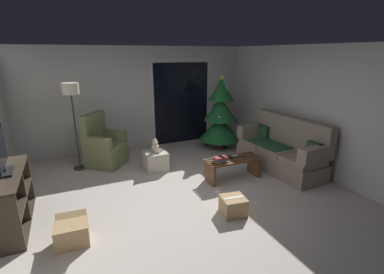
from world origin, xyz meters
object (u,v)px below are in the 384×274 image
Objects in this scene: cell_phone at (222,156)px; ottoman at (156,161)px; media_shelf at (7,203)px; book_stack at (220,159)px; teddy_bear_cream at (156,147)px; armchair at (104,147)px; television at (0,151)px; cardboard_box_taped_mid_floor at (233,206)px; couch at (282,150)px; christmas_tree at (220,116)px; cardboard_box_open_near_shelf at (72,234)px; floor_lamp at (71,97)px; remote_black at (230,158)px; remote_silver at (235,156)px; remote_white at (224,157)px; remote_graphite at (243,156)px; coffee_table at (233,165)px.

cell_phone is 0.33× the size of ottoman.
book_stack is at bearing -0.15° from media_shelf.
teddy_bear_cream is at bearing 23.75° from media_shelf.
armchair is at bearing 142.60° from ottoman.
cardboard_box_taped_mid_floor is (2.97, -1.05, -0.97)m from television.
couch reaches higher than cell_phone.
cardboard_box_open_near_shelf is (-3.59, -2.50, -0.68)m from christmas_tree.
media_shelf is 2.67m from ottoman.
cardboard_box_open_near_shelf reaches higher than cardboard_box_taped_mid_floor.
cardboard_box_open_near_shelf is at bearing -145.21° from christmas_tree.
christmas_tree is 1.04× the size of floor_lamp.
remote_black is 3.30m from floor_lamp.
remote_silver and remote_white have the same top height.
couch is 4.87m from television.
floor_lamp is 2.04m from television.
ottoman is at bearing 120.15° from cell_phone.
remote_graphite is 1.83m from christmas_tree.
book_stack reaches higher than cardboard_box_taped_mid_floor.
coffee_table is 2.17× the size of cardboard_box_open_near_shelf.
media_shelf is (-3.88, -0.05, -0.05)m from remote_graphite.
cell_phone is (-1.49, -0.07, 0.13)m from couch.
media_shelf is at bearing 136.33° from cardboard_box_open_near_shelf.
remote_graphite is 1.39m from cardboard_box_taped_mid_floor.
book_stack is 0.30× the size of television.
remote_white is 0.14× the size of armchair.
remote_silver is 0.08× the size of christmas_tree.
cardboard_box_taped_mid_floor is at bearing 133.97° from remote_silver.
couch is 1.50m from cell_phone.
remote_graphite is (0.23, 0.00, 0.15)m from coffee_table.
coffee_table is at bearing 118.81° from remote_silver.
television is 2.68m from teddy_bear_cream.
cardboard_box_open_near_shelf is (0.76, -0.73, -0.23)m from media_shelf.
book_stack reaches higher than ottoman.
media_shelf is (-4.36, -1.77, -0.45)m from christmas_tree.
remote_white is 0.11× the size of media_shelf.
floor_lamp is 2.08m from ottoman.
christmas_tree is at bearing 50.65° from cell_phone.
book_stack is 0.63× the size of cardboard_box_taped_mid_floor.
cell_phone reaches higher than book_stack.
remote_silver is at bearing -110.57° from christmas_tree.
ottoman is (-0.92, 1.09, -0.33)m from cell_phone.
coffee_table is 2.99m from cardboard_box_open_near_shelf.
cell_phone is at bearing -10.38° from book_stack.
media_shelf is 3.17m from cardboard_box_taped_mid_floor.
couch is 4.37m from floor_lamp.
remote_silver is at bearing -36.29° from ottoman.
ottoman is (0.93, -0.71, -0.21)m from armchair.
remote_silver is 3.11m from cardboard_box_open_near_shelf.
remote_silver is 0.55× the size of teddy_bear_cream.
armchair is at bearing 118.25° from cardboard_box_taped_mid_floor.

